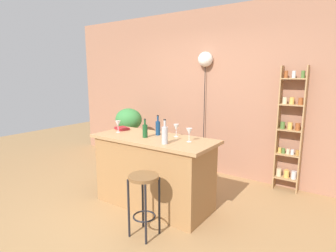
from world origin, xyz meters
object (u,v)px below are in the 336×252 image
object	(u,v)px
spice_shelf	(290,131)
plant_stool	(130,156)
wine_glass_left	(189,132)
bottle_vinegar	(158,128)
wine_glass_center	(118,124)
pendant_globe_light	(205,60)
wine_glass_right	(176,128)
potted_plant	(129,122)
bottle_olive_oil	(165,135)
bottle_wine_red	(145,130)
cookbook	(122,128)
bar_stool	(144,192)

from	to	relation	value
spice_shelf	plant_stool	bearing A→B (deg)	-169.45
wine_glass_left	bottle_vinegar	bearing A→B (deg)	171.08
plant_stool	wine_glass_left	distance (m)	2.24
wine_glass_left	wine_glass_center	xyz separation A→B (m)	(-1.08, -0.09, 0.00)
pendant_globe_light	wine_glass_center	bearing A→B (deg)	-107.97
wine_glass_right	pendant_globe_light	size ratio (longest dim) A/B	0.08
potted_plant	bottle_olive_oil	size ratio (longest dim) A/B	2.53
wine_glass_center	bottle_wine_red	bearing A→B (deg)	-3.00
potted_plant	cookbook	bearing A→B (deg)	-52.18
bottle_olive_oil	cookbook	bearing A→B (deg)	161.94
bar_stool	bottle_vinegar	bearing A→B (deg)	116.49
bottle_olive_oil	wine_glass_right	size ratio (longest dim) A/B	1.76
plant_stool	spice_shelf	bearing A→B (deg)	10.55
bar_stool	bottle_olive_oil	world-z (taller)	bottle_olive_oil
pendant_globe_light	wine_glass_right	bearing A→B (deg)	-77.65
pendant_globe_light	bar_stool	bearing A→B (deg)	-78.97
plant_stool	wine_glass_right	world-z (taller)	wine_glass_right
bottle_olive_oil	wine_glass_left	world-z (taller)	bottle_olive_oil
wine_glass_left	bottle_wine_red	bearing A→B (deg)	-168.21
plant_stool	pendant_globe_light	bearing A→B (deg)	22.89
bottle_wine_red	pendant_globe_light	distance (m)	1.86
bottle_vinegar	wine_glass_left	bearing A→B (deg)	-8.92
plant_stool	wine_glass_right	size ratio (longest dim) A/B	2.24
bottle_wine_red	pendant_globe_light	world-z (taller)	pendant_globe_light
spice_shelf	bottle_wine_red	distance (m)	2.12
wine_glass_left	spice_shelf	bearing A→B (deg)	59.73
bottle_vinegar	wine_glass_right	distance (m)	0.26
potted_plant	spice_shelf	bearing A→B (deg)	10.55
plant_stool	bottle_wine_red	xyz separation A→B (m)	(1.27, -1.07, 0.83)
wine_glass_right	cookbook	size ratio (longest dim) A/B	0.78
potted_plant	wine_glass_right	distance (m)	1.78
wine_glass_right	bar_stool	bearing A→B (deg)	-81.16
wine_glass_left	pendant_globe_light	distance (m)	1.83
bottle_vinegar	pendant_globe_light	size ratio (longest dim) A/B	0.13
wine_glass_center	bar_stool	bearing A→B (deg)	-31.94
bottle_vinegar	pendant_globe_light	distance (m)	1.68
bottle_vinegar	wine_glass_left	distance (m)	0.53
bottle_wine_red	cookbook	size ratio (longest dim) A/B	1.14
bar_stool	potted_plant	xyz separation A→B (m)	(-1.70, 1.62, 0.34)
bar_stool	pendant_globe_light	distance (m)	2.63
plant_stool	bottle_vinegar	world-z (taller)	bottle_vinegar
potted_plant	cookbook	distance (m)	1.11
plant_stool	bottle_vinegar	size ratio (longest dim) A/B	1.38
spice_shelf	wine_glass_right	distance (m)	1.73
spice_shelf	wine_glass_right	size ratio (longest dim) A/B	11.20
bottle_vinegar	cookbook	world-z (taller)	bottle_vinegar
potted_plant	wine_glass_right	size ratio (longest dim) A/B	4.45
spice_shelf	bottle_olive_oil	world-z (taller)	spice_shelf
bar_stool	bottle_wine_red	size ratio (longest dim) A/B	2.83
bottle_vinegar	spice_shelf	bearing A→B (deg)	44.91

